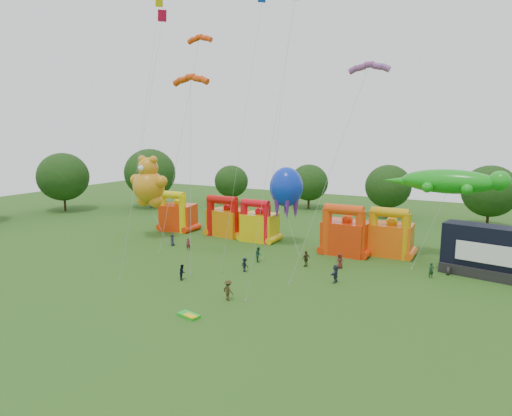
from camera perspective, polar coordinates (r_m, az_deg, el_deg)
The scene contains 24 objects.
ground at distance 41.51m, azimuth -13.16°, elevation -12.81°, with size 160.00×160.00×0.00m, color #2D5919.
tree_ring at distance 40.78m, azimuth -14.17°, elevation -4.00°, with size 123.16×125.26×12.07m.
bouncy_castle_0 at distance 73.44m, azimuth -9.80°, elevation -0.88°, with size 5.81×5.06×6.42m.
bouncy_castle_1 at distance 69.08m, azimuth -3.66°, elevation -1.49°, with size 5.95×5.05×6.21m.
bouncy_castle_2 at distance 65.39m, azimuth 0.38°, elevation -2.11°, with size 4.86×3.97×6.17m.
bouncy_castle_3 at distance 59.60m, azimuth 11.20°, elevation -3.31°, with size 5.94×4.95×6.62m.
bouncy_castle_4 at distance 60.28m, azimuth 16.49°, elevation -3.48°, with size 5.26×4.27×6.33m.
stage_trailer at distance 55.60m, azimuth 26.89°, elevation -4.90°, with size 9.40×4.94×5.62m.
teddy_bear_kite at distance 67.31m, azimuth -12.99°, elevation 1.82°, with size 7.87×4.59×12.27m.
gecko_kite at distance 58.37m, azimuth 21.91°, elevation 0.22°, with size 14.36×8.60×11.27m.
octopus_kite at distance 61.57m, azimuth 4.04°, elevation 0.53°, with size 5.78×5.84×10.94m.
parafoil_kites at distance 51.65m, azimuth 2.33°, elevation 5.64°, with size 26.70×13.29×28.71m.
diamond_kites at distance 51.82m, azimuth -4.75°, elevation 9.79°, with size 23.36×20.59×40.84m.
folded_kite_bundle at distance 40.32m, azimuth -8.38°, elevation -13.13°, with size 2.17×1.42×0.31m.
spectator_0 at distance 63.99m, azimuth -10.41°, elevation -3.93°, with size 0.81×0.53×1.66m, color #27233B.
spectator_1 at distance 61.35m, azimuth -8.46°, elevation -4.50°, with size 0.58×0.38×1.59m, color maroon.
spectator_2 at distance 55.33m, azimuth 0.32°, elevation -5.81°, with size 0.90×0.70×1.85m, color #193E2D.
spectator_3 at distance 51.61m, azimuth -1.41°, elevation -7.12°, with size 1.03×0.59×1.59m, color black.
spectator_4 at distance 53.74m, azimuth 6.28°, elevation -6.32°, with size 1.11×0.46×1.89m, color #3A2F17.
spectator_5 at distance 48.69m, azimuth 9.89°, elevation -8.11°, with size 1.76×0.56×1.90m, color #252A3E.
spectator_6 at distance 53.67m, azimuth 10.44°, elevation -6.54°, with size 0.84×0.55×1.73m, color #4E1C16.
spectator_7 at distance 52.97m, azimuth 21.06°, elevation -7.29°, with size 0.61×0.40×1.66m, color #16371E.
spectator_8 at distance 49.54m, azimuth -9.18°, elevation -7.91°, with size 0.81×0.63×1.68m, color black.
spectator_9 at distance 43.27m, azimuth -3.49°, elevation -10.22°, with size 1.27×0.73×1.97m, color #372F16.
Camera 1 is at (25.80, -28.49, 15.67)m, focal length 32.00 mm.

